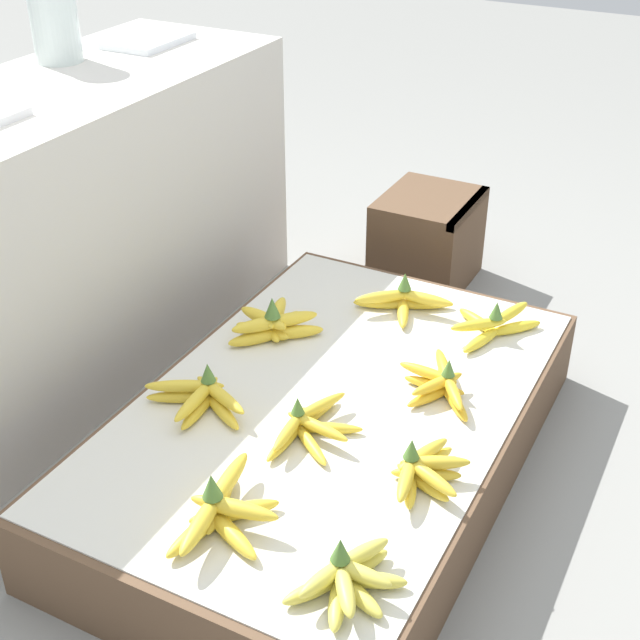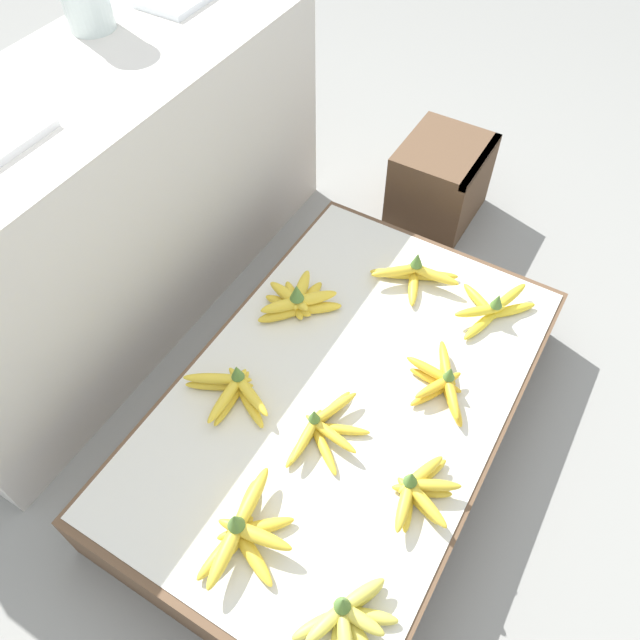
{
  "view_description": "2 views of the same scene",
  "coord_description": "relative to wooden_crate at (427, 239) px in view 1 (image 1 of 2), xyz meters",
  "views": [
    {
      "loc": [
        -1.38,
        -0.7,
        1.34
      ],
      "look_at": [
        0.07,
        0.06,
        0.34
      ],
      "focal_mm": 50.0,
      "sensor_mm": 36.0,
      "label": 1
    },
    {
      "loc": [
        -0.73,
        -0.36,
        1.52
      ],
      "look_at": [
        0.06,
        0.1,
        0.36
      ],
      "focal_mm": 35.0,
      "sensor_mm": 36.0,
      "label": 2
    }
  ],
  "objects": [
    {
      "name": "display_platform",
      "position": [
        -0.93,
        -0.14,
        -0.05
      ],
      "size": [
        1.22,
        0.77,
        0.19
      ],
      "color": "brown",
      "rests_on": "ground_plane"
    },
    {
      "name": "banana_bunch_middle_midleft",
      "position": [
        -1.06,
        -0.16,
        0.07
      ],
      "size": [
        0.25,
        0.15,
        0.09
      ],
      "color": "gold",
      "rests_on": "display_platform"
    },
    {
      "name": "banana_bunch_middle_left",
      "position": [
        -1.35,
        -0.14,
        0.08
      ],
      "size": [
        0.28,
        0.18,
        0.11
      ],
      "color": "gold",
      "rests_on": "display_platform"
    },
    {
      "name": "banana_bunch_front_right",
      "position": [
        -0.51,
        -0.37,
        0.08
      ],
      "size": [
        0.25,
        0.21,
        0.1
      ],
      "color": "yellow",
      "rests_on": "display_platform"
    },
    {
      "name": "ground_plane",
      "position": [
        -0.93,
        -0.14,
        -0.14
      ],
      "size": [
        10.0,
        10.0,
        0.0
      ],
      "primitive_type": "plane",
      "color": "gray"
    },
    {
      "name": "back_vendor_table",
      "position": [
        -0.83,
        0.68,
        0.22
      ],
      "size": [
        1.43,
        0.5,
        0.72
      ],
      "color": "beige",
      "rests_on": "ground_plane"
    },
    {
      "name": "banana_bunch_front_left",
      "position": [
        -1.39,
        -0.41,
        0.08
      ],
      "size": [
        0.21,
        0.18,
        0.1
      ],
      "color": "#DBCC4C",
      "rests_on": "display_platform"
    },
    {
      "name": "banana_bunch_middle_right",
      "position": [
        -0.51,
        -0.13,
        0.08
      ],
      "size": [
        0.18,
        0.25,
        0.1
      ],
      "color": "gold",
      "rests_on": "display_platform"
    },
    {
      "name": "glass_jar",
      "position": [
        -0.59,
        0.81,
        0.69
      ],
      "size": [
        0.13,
        0.13,
        0.21
      ],
      "color": "silver",
      "rests_on": "back_vendor_table"
    },
    {
      "name": "banana_bunch_front_midright",
      "position": [
        -0.8,
        -0.34,
        0.08
      ],
      "size": [
        0.21,
        0.2,
        0.09
      ],
      "color": "gold",
      "rests_on": "display_platform"
    },
    {
      "name": "banana_bunch_front_midleft",
      "position": [
        -1.08,
        -0.41,
        0.08
      ],
      "size": [
        0.22,
        0.15,
        0.09
      ],
      "color": "gold",
      "rests_on": "display_platform"
    },
    {
      "name": "foam_tray_dark",
      "position": [
        -0.35,
        0.72,
        0.59
      ],
      "size": [
        0.23,
        0.16,
        0.02
      ],
      "color": "white",
      "rests_on": "back_vendor_table"
    },
    {
      "name": "wooden_crate",
      "position": [
        0.0,
        0.0,
        0.0
      ],
      "size": [
        0.31,
        0.27,
        0.28
      ],
      "color": "brown",
      "rests_on": "ground_plane"
    },
    {
      "name": "banana_bunch_back_midleft",
      "position": [
        -1.08,
        0.09,
        0.08
      ],
      "size": [
        0.18,
        0.25,
        0.1
      ],
      "color": "gold",
      "rests_on": "display_platform"
    },
    {
      "name": "banana_bunch_back_midright",
      "position": [
        -0.76,
        0.1,
        0.08
      ],
      "size": [
        0.21,
        0.21,
        0.11
      ],
      "color": "gold",
      "rests_on": "display_platform"
    }
  ]
}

